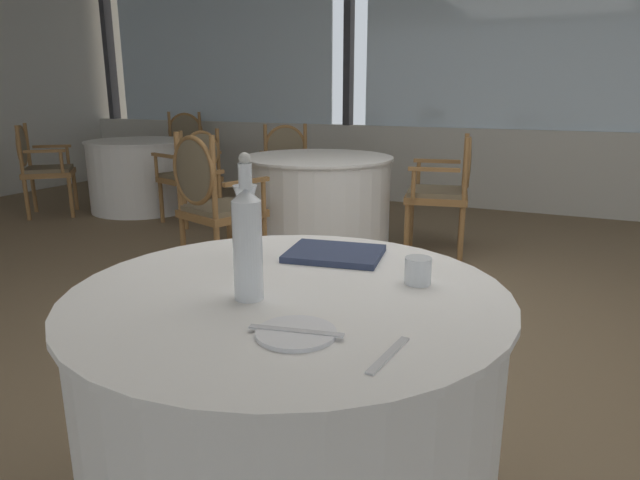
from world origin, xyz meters
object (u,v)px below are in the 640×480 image
(dining_chair_0_1, at_px, (448,185))
(dining_chair_0_2, at_px, (288,165))
(water_bottle, at_px, (247,241))
(dining_chair_2_2, at_px, (182,148))
(dining_chair_0_0, at_px, (210,195))
(side_plate, at_px, (296,333))
(dining_chair_2_1, at_px, (194,169))
(menu_book, at_px, (335,254))
(wine_glass, at_px, (246,206))
(water_tumbler, at_px, (418,271))
(dining_chair_2_0, at_px, (39,162))

(dining_chair_0_1, xyz_separation_m, dining_chair_0_2, (-1.67, 0.59, -0.01))
(water_bottle, height_order, dining_chair_2_2, water_bottle)
(dining_chair_0_0, distance_m, dining_chair_0_2, 1.79)
(dining_chair_0_0, distance_m, dining_chair_2_2, 3.30)
(dining_chair_0_1, bearing_deg, dining_chair_2_2, -31.25)
(dining_chair_0_1, relative_size, dining_chair_0_2, 1.00)
(side_plate, xyz_separation_m, dining_chair_2_1, (-2.74, 3.29, -0.21))
(dining_chair_0_2, bearing_deg, side_plate, -12.81)
(menu_book, distance_m, dining_chair_0_1, 2.67)
(wine_glass, relative_size, water_tumbler, 3.06)
(dining_chair_0_0, height_order, dining_chair_0_2, dining_chair_0_0)
(dining_chair_2_1, distance_m, dining_chair_2_2, 1.69)
(menu_book, height_order, dining_chair_0_2, dining_chair_0_2)
(dining_chair_0_0, xyz_separation_m, dining_chair_2_1, (-1.05, 1.22, -0.04))
(side_plate, xyz_separation_m, dining_chair_2_2, (-3.86, 4.56, -0.17))
(dining_chair_0_0, height_order, dining_chair_2_2, dining_chair_2_2)
(dining_chair_0_1, relative_size, dining_chair_2_0, 1.00)
(water_bottle, bearing_deg, dining_chair_0_1, 92.55)
(side_plate, relative_size, dining_chair_2_2, 0.18)
(water_tumbler, distance_m, dining_chair_2_1, 4.08)
(dining_chair_0_2, bearing_deg, dining_chair_2_1, -94.38)
(water_tumbler, relative_size, dining_chair_0_1, 0.08)
(dining_chair_0_0, relative_size, dining_chair_0_1, 1.06)
(water_bottle, height_order, dining_chair_0_1, water_bottle)
(side_plate, height_order, dining_chair_0_2, dining_chair_0_2)
(dining_chair_2_1, bearing_deg, menu_book, 151.86)
(side_plate, relative_size, dining_chair_2_1, 0.20)
(dining_chair_2_1, bearing_deg, wine_glass, 147.81)
(dining_chair_0_2, bearing_deg, dining_chair_2_0, -110.37)
(water_bottle, distance_m, menu_book, 0.45)
(side_plate, bearing_deg, dining_chair_2_0, 146.11)
(dining_chair_0_2, bearing_deg, wine_glass, -15.04)
(water_tumbler, height_order, dining_chair_0_2, dining_chair_0_2)
(water_bottle, bearing_deg, dining_chair_2_1, 128.89)
(side_plate, bearing_deg, water_bottle, 144.54)
(dining_chair_0_1, bearing_deg, dining_chair_2_1, -12.05)
(water_bottle, xyz_separation_m, dining_chair_2_0, (-4.18, 2.80, -0.34))
(menu_book, xyz_separation_m, dining_chair_0_0, (-1.54, 1.49, -0.18))
(dining_chair_0_0, bearing_deg, menu_book, -114.80)
(wine_glass, xyz_separation_m, menu_book, (0.26, 0.10, -0.15))
(wine_glass, xyz_separation_m, dining_chair_0_0, (-1.28, 1.60, -0.34))
(water_bottle, xyz_separation_m, dining_chair_0_2, (-1.81, 3.68, -0.35))
(wine_glass, distance_m, dining_chair_2_1, 3.68)
(dining_chair_0_1, bearing_deg, wine_glass, 77.95)
(dining_chair_2_2, bearing_deg, dining_chair_0_0, 29.36)
(dining_chair_0_1, xyz_separation_m, dining_chair_2_0, (-4.04, -0.28, -0.01))
(side_plate, relative_size, dining_chair_0_2, 0.19)
(side_plate, distance_m, dining_chair_0_0, 2.68)
(water_tumbler, bearing_deg, menu_book, 155.16)
(wine_glass, xyz_separation_m, dining_chair_0_1, (0.07, 2.76, -0.35))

